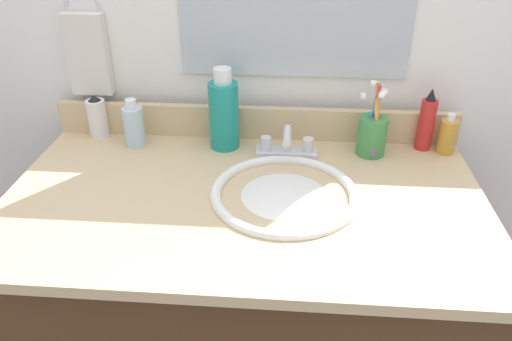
% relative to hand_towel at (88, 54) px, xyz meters
% --- Properties ---
extents(vanity_cabinet, '(1.06, 0.59, 0.84)m').
position_rel_hand_towel_xyz_m(vanity_cabinet, '(0.45, -0.33, -0.67)').
color(vanity_cabinet, '#4C2D19').
rests_on(vanity_cabinet, ground_plane).
extents(countertop, '(1.11, 0.64, 0.03)m').
position_rel_hand_towel_xyz_m(countertop, '(0.45, -0.33, -0.23)').
color(countertop, '#D1B284').
rests_on(countertop, vanity_cabinet).
extents(backsplash, '(1.11, 0.02, 0.09)m').
position_rel_hand_towel_xyz_m(backsplash, '(0.45, -0.02, -0.17)').
color(backsplash, '#D1B284').
rests_on(backsplash, countertop).
extents(back_wall, '(2.21, 0.04, 1.30)m').
position_rel_hand_towel_xyz_m(back_wall, '(0.45, 0.04, -0.44)').
color(back_wall, white).
rests_on(back_wall, ground_plane).
extents(towel_ring, '(0.10, 0.01, 0.10)m').
position_rel_hand_towel_xyz_m(towel_ring, '(0.00, 0.02, 0.12)').
color(towel_ring, silver).
extents(hand_towel, '(0.11, 0.04, 0.22)m').
position_rel_hand_towel_xyz_m(hand_towel, '(0.00, 0.00, 0.00)').
color(hand_towel, silver).
extents(sink_basin, '(0.34, 0.34, 0.11)m').
position_rel_hand_towel_xyz_m(sink_basin, '(0.55, -0.32, -0.25)').
color(sink_basin, white).
rests_on(sink_basin, countertop).
extents(faucet, '(0.16, 0.10, 0.08)m').
position_rel_hand_towel_xyz_m(faucet, '(0.55, -0.12, -0.19)').
color(faucet, silver).
rests_on(faucet, countertop).
extents(bottle_gel_clear, '(0.05, 0.05, 0.13)m').
position_rel_hand_towel_xyz_m(bottle_gel_clear, '(0.13, -0.10, -0.16)').
color(bottle_gel_clear, silver).
rests_on(bottle_gel_clear, countertop).
extents(bottle_oil_amber, '(0.05, 0.05, 0.11)m').
position_rel_hand_towel_xyz_m(bottle_oil_amber, '(0.96, -0.07, -0.17)').
color(bottle_oil_amber, gold).
rests_on(bottle_oil_amber, countertop).
extents(bottle_lotion_white, '(0.05, 0.05, 0.12)m').
position_rel_hand_towel_xyz_m(bottle_lotion_white, '(0.02, -0.05, -0.16)').
color(bottle_lotion_white, white).
rests_on(bottle_lotion_white, countertop).
extents(bottle_spray_red, '(0.04, 0.04, 0.17)m').
position_rel_hand_towel_xyz_m(bottle_spray_red, '(0.91, -0.05, -0.14)').
color(bottle_spray_red, red).
rests_on(bottle_spray_red, countertop).
extents(bottle_mouthwash_teal, '(0.08, 0.08, 0.22)m').
position_rel_hand_towel_xyz_m(bottle_mouthwash_teal, '(0.38, -0.08, -0.12)').
color(bottle_mouthwash_teal, teal).
rests_on(bottle_mouthwash_teal, countertop).
extents(cup_green, '(0.08, 0.10, 0.20)m').
position_rel_hand_towel_xyz_m(cup_green, '(0.77, -0.10, -0.16)').
color(cup_green, '#3F8C47').
rests_on(cup_green, countertop).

